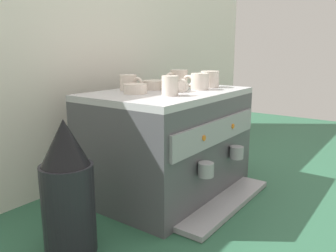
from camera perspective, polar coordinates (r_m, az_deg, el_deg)
name	(u,v)px	position (r m, az deg, el deg)	size (l,w,h in m)	color
ground_plane	(168,189)	(1.50, 0.00, -10.61)	(4.00, 4.00, 0.00)	#28563D
tiled_backsplash_wall	(102,74)	(1.63, -11.07, 8.60)	(2.80, 0.03, 0.97)	silver
espresso_machine	(169,142)	(1.42, 0.15, -2.75)	(0.66, 0.56, 0.43)	#4C4C51
ceramic_cup_0	(178,78)	(1.55, 1.75, 8.04)	(0.12, 0.08, 0.07)	beige
ceramic_cup_1	(171,86)	(1.23, 0.53, 6.77)	(0.07, 0.09, 0.07)	beige
ceramic_cup_2	(209,79)	(1.53, 6.92, 7.83)	(0.08, 0.12, 0.07)	beige
ceramic_cup_3	(129,83)	(1.41, -6.57, 7.27)	(0.07, 0.10, 0.06)	beige
ceramic_cup_4	(199,81)	(1.43, 5.19, 7.47)	(0.07, 0.11, 0.07)	beige
ceramic_bowl_0	(135,89)	(1.30, -5.51, 6.22)	(0.09, 0.09, 0.04)	beige
ceramic_bowl_1	(155,85)	(1.44, -2.26, 6.90)	(0.10, 0.10, 0.04)	beige
ceramic_bowl_2	(175,87)	(1.36, 1.16, 6.64)	(0.10, 0.10, 0.04)	beige
coffee_grinder	(68,191)	(1.04, -16.51, -10.36)	(0.15, 0.15, 0.41)	black
milk_pitcher	(221,148)	(1.85, 8.97, -3.73)	(0.09, 0.09, 0.15)	#B7B7BC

